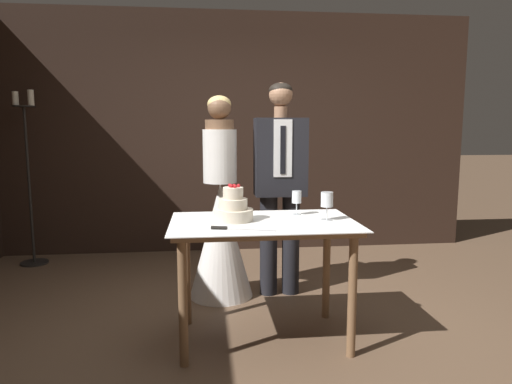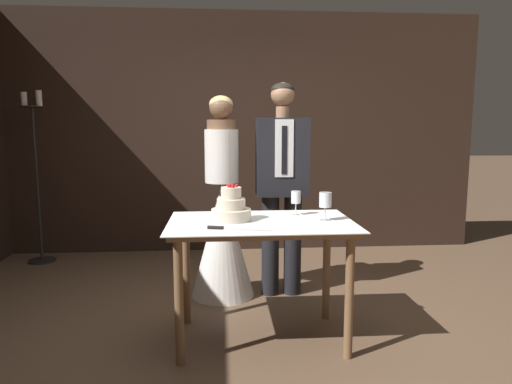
% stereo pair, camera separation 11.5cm
% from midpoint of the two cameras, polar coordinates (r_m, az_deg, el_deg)
% --- Properties ---
extents(ground_plane, '(40.00, 40.00, 0.00)m').
position_cam_midpoint_polar(ground_plane, '(3.36, 1.29, -17.31)').
color(ground_plane, brown).
extents(wall_back, '(5.53, 0.12, 2.74)m').
position_cam_midpoint_polar(wall_back, '(5.37, -1.19, 7.31)').
color(wall_back, black).
rests_on(wall_back, ground_plane).
extents(cake_table, '(1.22, 0.79, 0.82)m').
position_cam_midpoint_polar(cake_table, '(3.05, 1.71, -5.69)').
color(cake_table, brown).
rests_on(cake_table, ground_plane).
extents(tiered_cake, '(0.27, 0.27, 0.25)m').
position_cam_midpoint_polar(tiered_cake, '(3.04, -2.04, -2.06)').
color(tiered_cake, beige).
rests_on(tiered_cake, cake_table).
extents(cake_knife, '(0.39, 0.12, 0.02)m').
position_cam_midpoint_polar(cake_knife, '(2.78, -2.49, -4.57)').
color(cake_knife, silver).
rests_on(cake_knife, cake_table).
extents(wine_glass_near, '(0.07, 0.07, 0.17)m').
position_cam_midpoint_polar(wine_glass_near, '(3.24, 6.01, -0.82)').
color(wine_glass_near, silver).
rests_on(wine_glass_near, cake_table).
extents(wine_glass_middle, '(0.08, 0.08, 0.19)m').
position_cam_midpoint_polar(wine_glass_middle, '(3.08, 9.73, -1.15)').
color(wine_glass_middle, silver).
rests_on(wine_glass_middle, cake_table).
extents(bride, '(0.54, 0.54, 1.70)m').
position_cam_midpoint_polar(bride, '(3.89, -3.39, -4.13)').
color(bride, white).
rests_on(bride, ground_plane).
extents(groom, '(0.43, 0.25, 1.81)m').
position_cam_midpoint_polar(groom, '(3.87, 4.12, 1.61)').
color(groom, black).
rests_on(groom, ground_plane).
extents(candle_stand, '(0.28, 0.28, 1.82)m').
position_cam_midpoint_polar(candle_stand, '(5.33, -25.13, 1.16)').
color(candle_stand, black).
rests_on(candle_stand, ground_plane).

